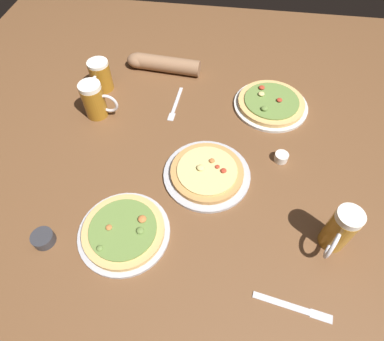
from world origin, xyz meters
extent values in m
cube|color=brown|center=(0.00, 0.00, -0.01)|extent=(2.40, 2.40, 0.03)
cylinder|color=#B2B2B7|center=(-0.18, -0.26, 0.01)|extent=(0.29, 0.29, 0.01)
cylinder|color=tan|center=(-0.18, -0.26, 0.02)|extent=(0.26, 0.26, 0.02)
cylinder|color=olive|center=(-0.18, -0.26, 0.03)|extent=(0.21, 0.21, 0.01)
ellipsoid|color=#C67038|center=(-0.22, -0.27, 0.04)|extent=(0.02, 0.02, 0.01)
ellipsoid|color=olive|center=(-0.12, -0.26, 0.04)|extent=(0.02, 0.02, 0.01)
ellipsoid|color=olive|center=(-0.23, -0.33, 0.04)|extent=(0.02, 0.02, 0.01)
ellipsoid|color=#C67038|center=(-0.12, -0.22, 0.04)|extent=(0.03, 0.03, 0.01)
cylinder|color=silver|center=(0.28, 0.39, 0.01)|extent=(0.31, 0.31, 0.01)
cylinder|color=tan|center=(0.28, 0.39, 0.02)|extent=(0.28, 0.28, 0.02)
cylinder|color=olive|center=(0.28, 0.39, 0.03)|extent=(0.23, 0.23, 0.01)
ellipsoid|color=#B73823|center=(0.23, 0.46, 0.04)|extent=(0.03, 0.03, 0.01)
ellipsoid|color=#DBC67A|center=(0.23, 0.42, 0.04)|extent=(0.03, 0.03, 0.01)
ellipsoid|color=#B73823|center=(0.31, 0.39, 0.04)|extent=(0.02, 0.02, 0.01)
ellipsoid|color=olive|center=(0.25, 0.33, 0.04)|extent=(0.03, 0.03, 0.01)
cylinder|color=#B2B2B7|center=(0.05, 0.00, 0.01)|extent=(0.31, 0.31, 0.01)
cylinder|color=tan|center=(0.05, 0.00, 0.02)|extent=(0.26, 0.26, 0.02)
cylinder|color=#DBC67A|center=(0.05, 0.00, 0.03)|extent=(0.21, 0.21, 0.01)
ellipsoid|color=#DBC67A|center=(0.03, 0.00, 0.04)|extent=(0.03, 0.03, 0.01)
ellipsoid|color=#B73823|center=(0.11, 0.00, 0.04)|extent=(0.02, 0.02, 0.01)
ellipsoid|color=#B73823|center=(0.09, 0.01, 0.04)|extent=(0.02, 0.02, 0.01)
ellipsoid|color=#C67038|center=(0.07, 0.04, 0.04)|extent=(0.02, 0.02, 0.01)
cylinder|color=#9E6619|center=(-0.43, 0.25, 0.07)|extent=(0.09, 0.09, 0.13)
cylinder|color=white|center=(-0.43, 0.25, 0.14)|extent=(0.09, 0.09, 0.02)
torus|color=silver|center=(-0.37, 0.24, 0.07)|extent=(0.09, 0.02, 0.09)
cylinder|color=#B27A23|center=(0.46, -0.19, 0.07)|extent=(0.08, 0.08, 0.15)
cylinder|color=white|center=(0.46, -0.19, 0.16)|extent=(0.08, 0.08, 0.02)
torus|color=silver|center=(0.44, -0.24, 0.07)|extent=(0.05, 0.09, 0.09)
cylinder|color=#9E6619|center=(-0.46, 0.41, 0.06)|extent=(0.09, 0.09, 0.12)
cylinder|color=white|center=(-0.46, 0.41, 0.13)|extent=(0.09, 0.09, 0.01)
torus|color=silver|center=(-0.46, 0.35, 0.06)|extent=(0.02, 0.08, 0.08)
cylinder|color=#333338|center=(-0.42, -0.32, 0.02)|extent=(0.07, 0.07, 0.04)
cylinder|color=silver|center=(0.31, 0.11, 0.02)|extent=(0.05, 0.05, 0.03)
cube|color=silver|center=(-0.12, 0.37, 0.00)|extent=(0.02, 0.17, 0.01)
cube|color=silver|center=(-0.13, 0.27, 0.00)|extent=(0.03, 0.05, 0.00)
cube|color=silver|center=(0.32, -0.40, 0.00)|extent=(0.17, 0.05, 0.01)
cube|color=silver|center=(0.42, -0.42, 0.00)|extent=(0.06, 0.03, 0.00)
cylinder|color=#936B4C|center=(-0.19, 0.57, 0.04)|extent=(0.30, 0.09, 0.07)
ellipsoid|color=#936B4C|center=(-0.34, 0.58, 0.04)|extent=(0.10, 0.08, 0.06)
camera|label=1|loc=(0.10, -0.67, 0.94)|focal=30.27mm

